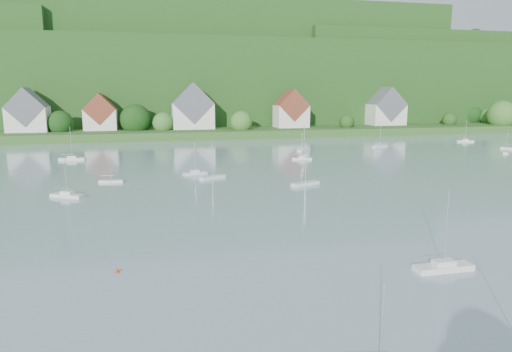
% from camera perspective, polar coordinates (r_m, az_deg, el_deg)
% --- Properties ---
extents(far_shore_strip, '(600.00, 60.00, 3.00)m').
position_cam_1_polar(far_shore_strip, '(197.28, -9.56, 5.63)').
color(far_shore_strip, '#2F5821').
rests_on(far_shore_strip, ground).
extents(forested_ridge, '(620.00, 181.22, 69.89)m').
position_cam_1_polar(forested_ridge, '(265.19, -10.56, 11.41)').
color(forested_ridge, '#174415').
rests_on(forested_ridge, ground).
extents(village_building_0, '(14.00, 10.40, 16.00)m').
position_cam_1_polar(village_building_0, '(188.46, -26.43, 6.92)').
color(village_building_0, silver).
rests_on(village_building_0, far_shore_strip).
extents(village_building_1, '(12.00, 9.36, 14.00)m').
position_cam_1_polar(village_building_1, '(186.37, -18.72, 7.19)').
color(village_building_1, silver).
rests_on(village_building_1, far_shore_strip).
extents(village_building_2, '(16.00, 11.44, 18.00)m').
position_cam_1_polar(village_building_2, '(185.19, -7.84, 8.09)').
color(village_building_2, silver).
rests_on(village_building_2, far_shore_strip).
extents(village_building_3, '(13.00, 10.40, 15.50)m').
position_cam_1_polar(village_building_3, '(191.10, 4.36, 7.97)').
color(village_building_3, silver).
rests_on(village_building_3, far_shore_strip).
extents(village_building_4, '(15.00, 10.40, 16.50)m').
position_cam_1_polar(village_building_4, '(212.45, 15.82, 7.90)').
color(village_building_4, silver).
rests_on(village_building_4, far_shore_strip).
extents(near_sailboat_3, '(6.01, 1.74, 8.10)m').
position_cam_1_polar(near_sailboat_3, '(49.84, 22.20, -10.34)').
color(near_sailboat_3, silver).
rests_on(near_sailboat_3, ground).
extents(mooring_buoy_3, '(0.42, 0.42, 0.42)m').
position_cam_1_polar(mooring_buoy_3, '(47.98, -16.83, -11.36)').
color(mooring_buoy_3, '#D73C08').
rests_on(mooring_buoy_3, ground).
extents(far_sailboat_cluster, '(202.38, 64.39, 8.71)m').
position_cam_1_polar(far_sailboat_cluster, '(116.12, -3.65, 1.93)').
color(far_sailboat_cluster, silver).
rests_on(far_sailboat_cluster, ground).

